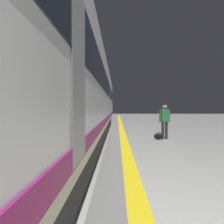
{
  "coord_description": "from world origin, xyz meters",
  "views": [
    {
      "loc": [
        -1.24,
        0.96,
        1.52
      ],
      "look_at": [
        -1.38,
        7.45,
        1.4
      ],
      "focal_mm": 38.69,
      "sensor_mm": 36.0,
      "label": 1
    }
  ],
  "objects": [
    {
      "name": "passenger_near",
      "position": [
        1.07,
        12.67,
        0.99
      ],
      "size": [
        0.53,
        0.25,
        1.71
      ],
      "color": "#383842",
      "rests_on": "ground"
    },
    {
      "name": "high_speed_train",
      "position": [
        -3.14,
        9.19,
        2.51
      ],
      "size": [
        2.94,
        35.57,
        4.97
      ],
      "color": "#38383D",
      "rests_on": "ground"
    },
    {
      "name": "safety_line_strip",
      "position": [
        -0.92,
        10.0,
        0.0
      ],
      "size": [
        0.36,
        80.0,
        0.01
      ],
      "primitive_type": "cube",
      "color": "yellow",
      "rests_on": "ground"
    },
    {
      "name": "duffel_bag_near",
      "position": [
        0.75,
        12.51,
        0.15
      ],
      "size": [
        0.44,
        0.26,
        0.36
      ],
      "color": "black",
      "rests_on": "ground"
    },
    {
      "name": "tactile_edge_band",
      "position": [
        -1.31,
        10.0,
        0.0
      ],
      "size": [
        0.74,
        80.0,
        0.01
      ],
      "primitive_type": "cube",
      "color": "slate",
      "rests_on": "ground"
    }
  ]
}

